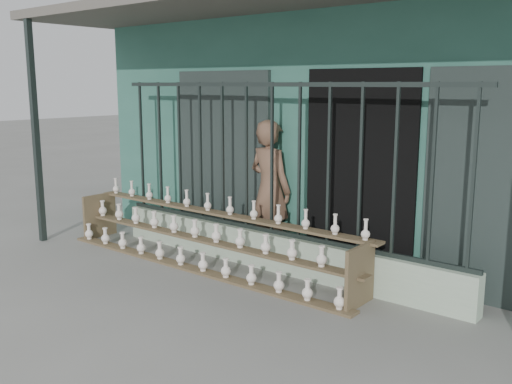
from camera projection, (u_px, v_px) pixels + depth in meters
The scene contains 6 objects.
ground at pixel (196, 299), 5.99m from camera, with size 60.00×60.00×0.00m, color slate.
workshop_building at pixel (385, 123), 8.92m from camera, with size 7.40×6.60×3.21m.
parapet_wall at pixel (271, 251), 6.94m from camera, with size 5.00×0.20×0.45m, color #B1C8AC.
security_fence at pixel (272, 159), 6.73m from camera, with size 5.00×0.04×1.80m.
shelf_rack at pixel (205, 237), 7.04m from camera, with size 4.50×0.68×0.85m.
elderly_woman at pixel (270, 190), 7.31m from camera, with size 0.65×0.43×1.79m, color brown.
Camera 1 is at (4.04, -4.03, 2.23)m, focal length 40.00 mm.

